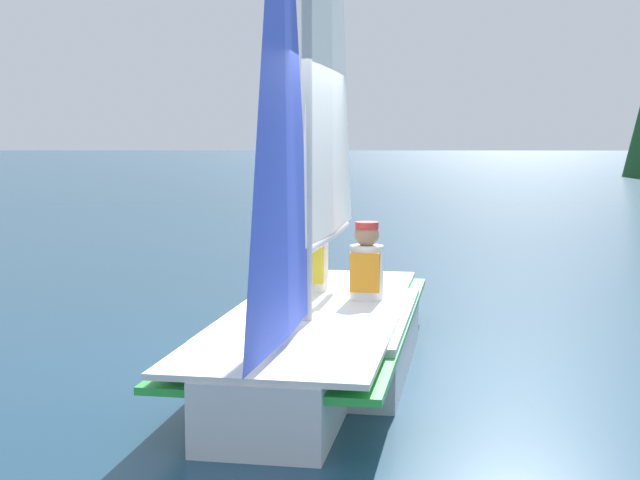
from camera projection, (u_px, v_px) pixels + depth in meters
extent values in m
plane|color=navy|center=(320.00, 366.00, 7.50)|extent=(260.00, 260.00, 0.00)
cube|color=silver|center=(320.00, 339.00, 7.48)|extent=(1.86, 2.72, 0.47)
cube|color=silver|center=(272.00, 400.00, 5.73)|extent=(0.97, 1.17, 0.47)
cube|color=silver|center=(350.00, 300.00, 9.23)|extent=(1.42, 1.24, 0.47)
cube|color=green|center=(320.00, 321.00, 7.46)|extent=(2.18, 4.68, 0.05)
cube|color=silver|center=(289.00, 343.00, 6.21)|extent=(1.67, 2.25, 0.04)
cylinder|color=#B7B7BC|center=(329.00, 236.00, 7.85)|extent=(0.39, 2.09, 0.07)
pyramid|color=blue|center=(282.00, 41.00, 5.81)|extent=(0.29, 1.54, 3.94)
cube|color=black|center=(357.00, 297.00, 9.81)|extent=(0.04, 0.08, 0.33)
cube|color=black|center=(366.00, 325.00, 8.04)|extent=(0.28, 0.31, 0.45)
cylinder|color=white|center=(367.00, 273.00, 7.98)|extent=(0.34, 0.34, 0.50)
cube|color=orange|center=(367.00, 270.00, 7.98)|extent=(0.31, 0.38, 0.35)
sphere|color=#A87A56|center=(367.00, 234.00, 7.94)|extent=(0.22, 0.22, 0.22)
cylinder|color=red|center=(367.00, 225.00, 7.93)|extent=(0.24, 0.24, 0.06)
cube|color=black|center=(312.00, 315.00, 8.51)|extent=(0.28, 0.31, 0.45)
cylinder|color=white|center=(312.00, 266.00, 8.45)|extent=(0.34, 0.34, 0.50)
cube|color=yellow|center=(312.00, 263.00, 8.45)|extent=(0.31, 0.38, 0.35)
sphere|color=brown|center=(312.00, 229.00, 8.41)|extent=(0.22, 0.22, 0.22)
cylinder|color=black|center=(312.00, 220.00, 8.40)|extent=(0.24, 0.24, 0.06)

